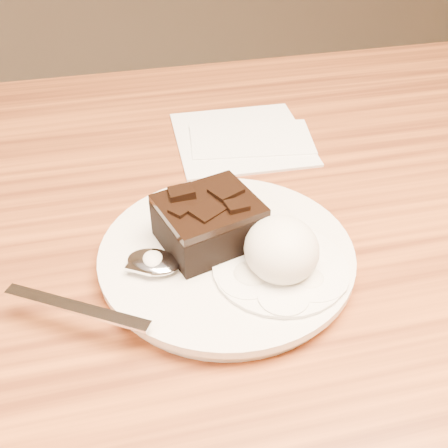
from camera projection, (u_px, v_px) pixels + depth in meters
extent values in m
cylinder|color=silver|center=(227.00, 257.00, 0.49)|extent=(0.23, 0.23, 0.02)
cube|color=black|center=(209.00, 225.00, 0.48)|extent=(0.10, 0.09, 0.04)
ellipsoid|color=white|center=(281.00, 250.00, 0.45)|extent=(0.06, 0.07, 0.05)
cylinder|color=white|center=(280.00, 268.00, 0.46)|extent=(0.12, 0.12, 0.00)
cube|color=white|center=(241.00, 137.00, 0.67)|extent=(0.16, 0.16, 0.01)
cube|color=black|center=(188.00, 241.00, 0.49)|extent=(0.01, 0.01, 0.00)
cube|color=black|center=(303.00, 260.00, 0.47)|extent=(0.01, 0.01, 0.00)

